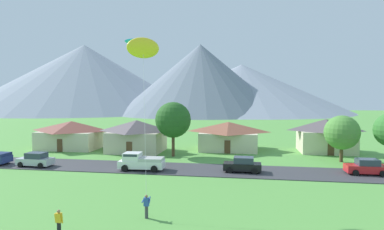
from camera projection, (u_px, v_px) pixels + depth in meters
The scene contains 16 objects.
road_strip at pixel (189, 169), 37.38m from camera, with size 160.00×6.40×0.08m, color #38383D.
mountain_east_ridge at pixel (200, 79), 155.45m from camera, with size 81.40×81.40×33.98m, color slate.
mountain_far_west_ridge at pixel (85, 78), 188.58m from camera, with size 132.75×132.75×39.04m, color gray.
mountain_west_ridge at pixel (241, 88), 173.45m from camera, with size 114.60×114.60×25.94m, color gray.
house_leftmost at pixel (326, 135), 49.07m from camera, with size 8.44×6.74×5.11m.
house_left_center at pixel (229, 135), 51.43m from camera, with size 9.64×8.15×4.48m.
house_right_center at pixel (137, 135), 49.54m from camera, with size 8.75×7.17×4.91m.
house_rightmost at pixel (72, 134), 52.72m from camera, with size 10.25×7.71×4.51m.
tree_left_of_center at pixel (342, 133), 41.51m from camera, with size 4.48×4.48×6.13m.
tree_center at pixel (173, 120), 45.35m from camera, with size 5.11×5.11×7.82m.
parked_car_silver_west_end at pixel (36, 160), 38.82m from camera, with size 4.23×2.14×1.68m.
parked_car_red_mid_west at pixel (366, 167), 34.82m from camera, with size 4.23×2.13×1.68m.
parked_car_black_mid_east at pixel (243, 165), 35.92m from camera, with size 4.24×2.16×1.68m.
pickup_truck_white_west_side at pixel (141, 161), 36.83m from camera, with size 5.29×2.51×1.99m.
kite_flyer_with_kite at pixel (143, 50), 26.69m from camera, with size 3.53×6.47×13.62m.
watcher_person at pixel (59, 222), 19.49m from camera, with size 0.56×0.24×1.68m.
Camera 1 is at (6.18, -10.27, 8.60)m, focal length 29.75 mm.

